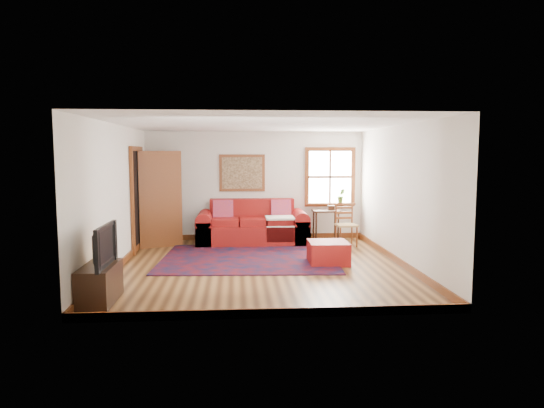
{
  "coord_description": "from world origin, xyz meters",
  "views": [
    {
      "loc": [
        -0.43,
        -8.46,
        2.0
      ],
      "look_at": [
        0.24,
        0.6,
        1.05
      ],
      "focal_mm": 32.0,
      "sensor_mm": 36.0,
      "label": 1
    }
  ],
  "objects": [
    {
      "name": "room_envelope",
      "position": [
        0.0,
        0.02,
        1.65
      ],
      "size": [
        5.04,
        5.54,
        2.52
      ],
      "color": "silver",
      "rests_on": "ground"
    },
    {
      "name": "television",
      "position": [
        -2.26,
        -2.0,
        0.79
      ],
      "size": [
        0.13,
        0.97,
        0.56
      ],
      "primitive_type": "imported",
      "rotation": [
        0.0,
        0.0,
        1.57
      ],
      "color": "black",
      "rests_on": "media_cabinet"
    },
    {
      "name": "framed_artwork",
      "position": [
        -0.3,
        2.71,
        1.55
      ],
      "size": [
        1.05,
        0.07,
        0.85
      ],
      "color": "brown",
      "rests_on": "ground"
    },
    {
      "name": "red_ottoman",
      "position": [
        1.23,
        0.13,
        0.2
      ],
      "size": [
        0.72,
        0.72,
        0.4
      ],
      "primitive_type": "cube",
      "rotation": [
        0.0,
        0.0,
        -0.02
      ],
      "color": "maroon",
      "rests_on": "ground"
    },
    {
      "name": "candle_hurricane",
      "position": [
        -2.23,
        -1.57,
        0.59
      ],
      "size": [
        0.12,
        0.12,
        0.18
      ],
      "color": "silver",
      "rests_on": "media_cabinet"
    },
    {
      "name": "side_table",
      "position": [
        1.59,
        2.33,
        0.6
      ],
      "size": [
        0.6,
        0.45,
        0.72
      ],
      "color": "#311B10",
      "rests_on": "ground"
    },
    {
      "name": "window",
      "position": [
        1.78,
        2.7,
        1.31
      ],
      "size": [
        1.18,
        0.2,
        1.38
      ],
      "color": "white",
      "rests_on": "ground"
    },
    {
      "name": "ground",
      "position": [
        0.0,
        0.0,
        0.0
      ],
      "size": [
        5.5,
        5.5,
        0.0
      ],
      "primitive_type": "plane",
      "color": "#472913",
      "rests_on": "ground"
    },
    {
      "name": "persian_rug",
      "position": [
        -0.2,
        0.63,
        0.01
      ],
      "size": [
        3.42,
        2.8,
        0.02
      ],
      "primitive_type": "cube",
      "rotation": [
        0.0,
        0.0,
        -0.06
      ],
      "color": "#510B13",
      "rests_on": "ground"
    },
    {
      "name": "ladder_back_chair",
      "position": [
        1.92,
        1.79,
        0.49
      ],
      "size": [
        0.46,
        0.44,
        0.91
      ],
      "color": "tan",
      "rests_on": "ground"
    },
    {
      "name": "media_cabinet",
      "position": [
        -2.28,
        -1.95,
        0.25
      ],
      "size": [
        0.42,
        0.92,
        0.51
      ],
      "primitive_type": "cube",
      "color": "#311B10",
      "rests_on": "ground"
    },
    {
      "name": "red_leather_sofa",
      "position": [
        -0.08,
        2.27,
        0.32
      ],
      "size": [
        2.46,
        1.02,
        0.96
      ],
      "color": "maroon",
      "rests_on": "ground"
    },
    {
      "name": "doorway",
      "position": [
        -2.21,
        1.78,
        1.07
      ],
      "size": [
        0.89,
        1.08,
        2.14
      ],
      "color": "black",
      "rests_on": "ground"
    }
  ]
}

